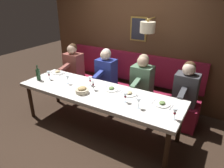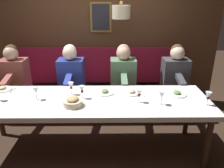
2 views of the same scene
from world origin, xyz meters
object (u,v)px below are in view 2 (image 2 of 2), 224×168
(wine_glass_2, at_px, (139,93))
(diner_near, at_px, (123,71))
(diner_far, at_px, (14,71))
(wine_glass_5, at_px, (71,86))
(wine_glass_3, at_px, (36,91))
(diner_middle, at_px, (71,71))
(wine_glass_1, at_px, (82,90))
(bread_bowl, at_px, (73,102))
(dining_table, at_px, (91,104))
(diner_nearest, at_px, (175,71))
(wine_glass_0, at_px, (162,95))
(wine_glass_4, at_px, (208,96))

(wine_glass_2, bearing_deg, diner_near, 7.74)
(diner_far, xyz_separation_m, wine_glass_5, (-0.73, -1.02, 0.04))
(diner_far, relative_size, wine_glass_3, 4.82)
(diner_middle, distance_m, wine_glass_3, 0.92)
(wine_glass_1, height_order, wine_glass_5, same)
(wine_glass_5, height_order, bread_bowl, wine_glass_5)
(dining_table, relative_size, diner_near, 3.67)
(diner_nearest, distance_m, wine_glass_2, 1.19)
(wine_glass_0, xyz_separation_m, bread_bowl, (-0.02, 1.02, -0.07))
(diner_far, bearing_deg, dining_table, -124.54)
(diner_middle, height_order, bread_bowl, diner_middle)
(diner_nearest, xyz_separation_m, diner_far, (0.00, 2.56, 0.00))
(diner_near, xyz_separation_m, diner_middle, (0.00, 0.83, 0.00))
(diner_near, height_order, wine_glass_4, diner_near)
(wine_glass_2, height_order, wine_glass_5, same)
(wine_glass_3, bearing_deg, bread_bowl, -110.50)
(dining_table, relative_size, wine_glass_0, 17.72)
(wine_glass_1, bearing_deg, wine_glass_5, 51.88)
(diner_nearest, height_order, wine_glass_0, diner_nearest)
(diner_nearest, bearing_deg, wine_glass_5, 115.43)
(dining_table, distance_m, wine_glass_1, 0.21)
(wine_glass_0, bearing_deg, wine_glass_4, -92.25)
(wine_glass_2, bearing_deg, wine_glass_3, 86.06)
(diner_middle, distance_m, wine_glass_2, 1.36)
(diner_near, height_order, diner_far, same)
(wine_glass_2, xyz_separation_m, bread_bowl, (-0.09, 0.77, -0.07))
(diner_nearest, relative_size, wine_glass_5, 4.82)
(wine_glass_4, bearing_deg, wine_glass_5, 78.71)
(wine_glass_1, xyz_separation_m, wine_glass_3, (-0.03, 0.55, 0.00))
(diner_nearest, distance_m, wine_glass_3, 2.13)
(wine_glass_3, bearing_deg, wine_glass_4, -94.87)
(wine_glass_2, distance_m, wine_glass_4, 0.78)
(wine_glass_1, xyz_separation_m, bread_bowl, (-0.21, 0.08, -0.07))
(diner_middle, xyz_separation_m, wine_glass_4, (-1.05, -1.74, 0.04))
(diner_nearest, distance_m, diner_far, 2.56)
(bread_bowl, bearing_deg, diner_far, 45.94)
(wine_glass_3, bearing_deg, wine_glass_1, -86.81)
(diner_near, relative_size, wine_glass_1, 4.82)
(wine_glass_0, bearing_deg, wine_glass_3, 84.20)
(dining_table, xyz_separation_m, wine_glass_5, (0.15, 0.26, 0.17))
(diner_far, bearing_deg, wine_glass_5, -125.57)
(diner_near, distance_m, bread_bowl, 1.23)
(diner_middle, xyz_separation_m, wine_glass_1, (-0.85, -0.28, 0.04))
(wine_glass_1, relative_size, wine_glass_2, 1.00)
(diner_near, relative_size, wine_glass_0, 4.82)
(diner_nearest, xyz_separation_m, wine_glass_2, (-0.97, 0.70, 0.04))
(diner_middle, height_order, diner_far, same)
(diner_middle, relative_size, bread_bowl, 3.60)
(bread_bowl, bearing_deg, wine_glass_1, -21.99)
(diner_nearest, height_order, wine_glass_5, diner_nearest)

